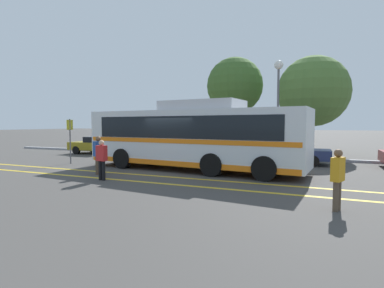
% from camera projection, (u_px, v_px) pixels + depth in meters
% --- Properties ---
extents(ground_plane, '(220.00, 220.00, 0.00)m').
position_uv_depth(ground_plane, '(176.00, 170.00, 14.53)').
color(ground_plane, '#423F3D').
extents(lane_strip_0, '(30.78, 0.20, 0.01)m').
position_uv_depth(lane_strip_0, '(172.00, 177.00, 12.58)').
color(lane_strip_0, gold).
rests_on(lane_strip_0, ground_plane).
extents(lane_strip_1, '(30.78, 0.20, 0.01)m').
position_uv_depth(lane_strip_1, '(156.00, 183.00, 11.32)').
color(lane_strip_1, gold).
rests_on(lane_strip_1, ground_plane).
extents(curb_strip, '(38.78, 0.36, 0.15)m').
position_uv_depth(curb_strip, '(227.00, 156.00, 20.37)').
color(curb_strip, '#99999E').
rests_on(curb_strip, ground_plane).
extents(transit_bus, '(11.27, 3.72, 3.33)m').
position_uv_depth(transit_bus, '(192.00, 136.00, 14.49)').
color(transit_bus, silver).
rests_on(transit_bus, ground_plane).
extents(parked_car_0, '(4.43, 2.14, 1.29)m').
position_uv_depth(parked_car_0, '(99.00, 145.00, 22.52)').
color(parked_car_0, olive).
rests_on(parked_car_0, ground_plane).
extents(parked_car_1, '(4.61, 1.91, 1.54)m').
position_uv_depth(parked_car_1, '(177.00, 146.00, 19.94)').
color(parked_car_1, olive).
rests_on(parked_car_1, ground_plane).
extents(parked_car_2, '(4.68, 1.96, 1.24)m').
position_uv_depth(parked_car_2, '(285.00, 152.00, 16.92)').
color(parked_car_2, navy).
rests_on(parked_car_2, ground_plane).
extents(pedestrian_0, '(0.32, 0.46, 1.70)m').
position_uv_depth(pedestrian_0, '(98.00, 153.00, 13.15)').
color(pedestrian_0, brown).
rests_on(pedestrian_0, ground_plane).
extents(pedestrian_1, '(0.37, 0.47, 1.59)m').
position_uv_depth(pedestrian_1, '(338.00, 176.00, 7.63)').
color(pedestrian_1, brown).
rests_on(pedestrian_1, ground_plane).
extents(pedestrian_2, '(0.44, 0.26, 1.59)m').
position_uv_depth(pedestrian_2, '(102.00, 158.00, 11.85)').
color(pedestrian_2, black).
rests_on(pedestrian_2, ground_plane).
extents(bus_stop_sign, '(0.07, 0.40, 2.52)m').
position_uv_depth(bus_stop_sign, '(70.00, 136.00, 16.82)').
color(bus_stop_sign, '#59595E').
rests_on(bus_stop_sign, ground_plane).
extents(street_lamp, '(0.58, 0.58, 6.35)m').
position_uv_depth(street_lamp, '(278.00, 83.00, 19.38)').
color(street_lamp, '#59595E').
rests_on(street_lamp, ground_plane).
extents(tree_0, '(4.65, 4.65, 7.76)m').
position_uv_depth(tree_0, '(235.00, 86.00, 24.91)').
color(tree_0, '#513823').
rests_on(tree_0, ground_plane).
extents(tree_1, '(5.08, 5.08, 7.14)m').
position_uv_depth(tree_1, '(313.00, 91.00, 21.64)').
color(tree_1, '#513823').
rests_on(tree_1, ground_plane).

